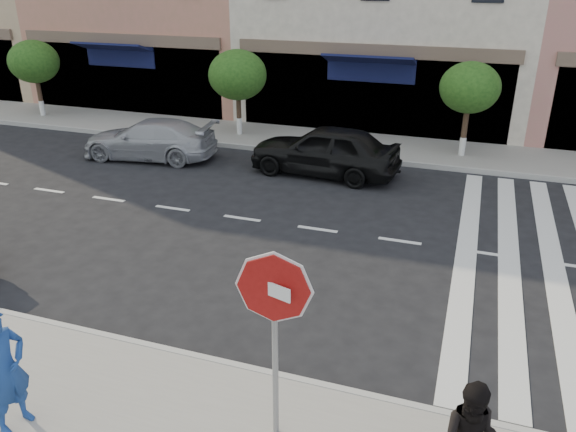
# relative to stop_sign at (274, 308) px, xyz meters

# --- Properties ---
(ground) EXTENTS (120.00, 120.00, 0.00)m
(ground) POSITION_rel_stop_sign_xyz_m (-1.32, 2.62, -2.12)
(ground) COLOR black
(ground) RESTS_ON ground
(sidewalk_far) EXTENTS (60.00, 3.00, 0.15)m
(sidewalk_far) POSITION_rel_stop_sign_xyz_m (-1.32, 13.62, -2.04)
(sidewalk_far) COLOR gray
(sidewalk_far) RESTS_ON ground
(street_tree_wa) EXTENTS (2.00, 2.00, 3.05)m
(street_tree_wa) POSITION_rel_stop_sign_xyz_m (-15.32, 13.42, 0.21)
(street_tree_wa) COLOR #473323
(street_tree_wa) RESTS_ON sidewalk_far
(street_tree_wb) EXTENTS (2.10, 2.10, 3.06)m
(street_tree_wb) POSITION_rel_stop_sign_xyz_m (-6.32, 13.42, 0.19)
(street_tree_wb) COLOR #473323
(street_tree_wb) RESTS_ON sidewalk_far
(street_tree_c) EXTENTS (1.90, 1.90, 3.04)m
(street_tree_c) POSITION_rel_stop_sign_xyz_m (1.68, 13.42, 0.24)
(street_tree_c) COLOR #473323
(street_tree_c) RESTS_ON sidewalk_far
(stop_sign) EXTENTS (0.93, 0.32, 2.73)m
(stop_sign) POSITION_rel_stop_sign_xyz_m (0.00, 0.00, 0.00)
(stop_sign) COLOR gray
(stop_sign) RESTS_ON sidewalk_near
(photographer) EXTENTS (0.53, 0.72, 1.84)m
(photographer) POSITION_rel_stop_sign_xyz_m (-3.38, -1.00, -1.05)
(photographer) COLOR navy
(photographer) RESTS_ON sidewalk_near
(car_far_left) EXTENTS (4.63, 2.32, 1.29)m
(car_far_left) POSITION_rel_stop_sign_xyz_m (-8.17, 10.22, -1.47)
(car_far_left) COLOR #A4A4A9
(car_far_left) RESTS_ON ground
(car_far_mid) EXTENTS (4.66, 2.16, 1.54)m
(car_far_mid) POSITION_rel_stop_sign_xyz_m (-2.24, 10.53, -1.35)
(car_far_mid) COLOR black
(car_far_mid) RESTS_ON ground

